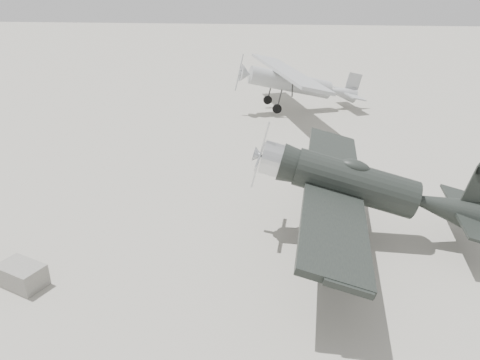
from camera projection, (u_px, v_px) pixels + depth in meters
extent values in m
plane|color=gray|center=(242.00, 241.00, 16.68)|extent=(160.00, 160.00, 0.00)
cylinder|color=black|center=(355.00, 184.00, 16.20)|extent=(4.30, 1.65, 1.34)
cone|color=black|center=(451.00, 190.00, 15.68)|extent=(2.57, 1.43, 1.24)
cylinder|color=silver|center=(271.00, 179.00, 16.66)|extent=(0.95, 1.25, 1.19)
cone|color=silver|center=(255.00, 177.00, 16.76)|extent=(0.37, 0.56, 0.54)
cube|color=silver|center=(257.00, 178.00, 16.74)|extent=(0.07, 0.18, 2.49)
ellipsoid|color=black|center=(351.00, 168.00, 15.99)|extent=(1.10, 0.73, 0.44)
cube|color=black|center=(334.00, 192.00, 16.44)|extent=(2.86, 11.60, 0.21)
cube|color=black|center=(476.00, 190.00, 15.54)|extent=(1.35, 4.09, 0.10)
cylinder|color=black|center=(320.00, 242.00, 15.87)|extent=(0.66, 0.20, 0.65)
cylinder|color=black|center=(321.00, 207.00, 18.20)|extent=(0.66, 0.20, 0.65)
cylinder|color=#333333|center=(321.00, 225.00, 15.61)|extent=(0.11, 0.11, 1.34)
cylinder|color=#333333|center=(322.00, 193.00, 17.94)|extent=(0.11, 0.11, 1.34)
cylinder|color=black|center=(480.00, 203.00, 15.69)|extent=(0.22, 0.09, 0.21)
cylinder|color=#A3A6A8|center=(290.00, 83.00, 31.81)|extent=(5.86, 2.89, 1.22)
cone|color=#A3A6A8|center=(344.00, 80.00, 32.53)|extent=(2.23, 1.65, 1.11)
cone|color=#A3A6A8|center=(244.00, 85.00, 31.21)|extent=(0.98, 1.30, 1.15)
cube|color=#A3A6A8|center=(238.00, 85.00, 31.13)|extent=(0.10, 0.16, 2.44)
cube|color=#A3A6A8|center=(284.00, 73.00, 31.45)|extent=(5.66, 12.25, 0.20)
cube|color=#A3A6A8|center=(351.00, 79.00, 32.61)|extent=(2.08, 3.89, 0.09)
cube|color=#A3A6A8|center=(354.00, 69.00, 32.34)|extent=(0.98, 0.38, 1.44)
cylinder|color=black|center=(282.00, 112.00, 31.23)|extent=(0.64, 0.33, 0.62)
cylinder|color=black|center=(272.00, 103.00, 33.41)|extent=(0.64, 0.33, 0.62)
cylinder|color=#333333|center=(282.00, 103.00, 30.98)|extent=(0.12, 0.12, 1.33)
cylinder|color=#333333|center=(273.00, 94.00, 33.16)|extent=(0.12, 0.12, 1.33)
cylinder|color=black|center=(354.00, 84.00, 32.81)|extent=(0.21, 0.13, 0.20)
cube|color=slate|center=(22.00, 275.00, 14.19)|extent=(1.62, 1.34, 0.70)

